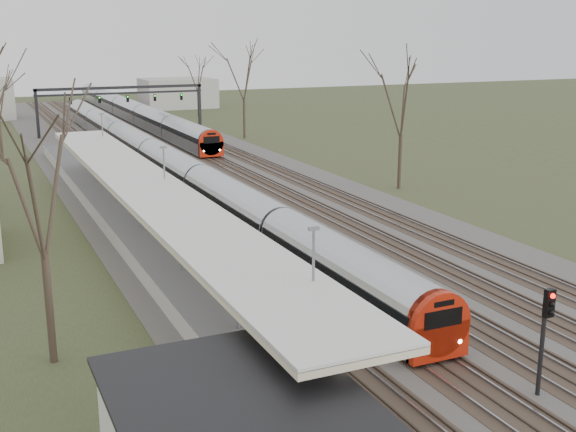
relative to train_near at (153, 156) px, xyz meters
name	(u,v)px	position (x,y,z in m)	size (l,w,h in m)	color
track_bed	(192,174)	(2.76, -3.31, -1.42)	(24.00, 160.00, 0.22)	#474442
platform	(132,226)	(-6.55, -20.81, -0.98)	(3.50, 69.00, 1.00)	#9E9B93
canopy	(146,187)	(-6.55, -25.33, 2.45)	(4.10, 50.00, 3.11)	slate
signal_gantry	(121,95)	(2.79, 26.67, 3.43)	(21.00, 0.59, 6.08)	black
tree_west_near	(38,180)	(-13.50, -38.31, 5.81)	(5.00, 5.00, 10.30)	#2D231C
tree_east_far	(402,100)	(16.50, -16.31, 5.81)	(5.00, 5.00, 10.30)	#2D231C
train_near	(153,156)	(0.00, 0.00, 0.00)	(2.62, 90.21, 3.05)	#AEB1B8
train_far	(131,111)	(7.00, 41.14, 0.00)	(2.62, 75.21, 3.05)	#AEB1B8
passenger	(299,338)	(-5.46, -43.74, 0.29)	(0.56, 0.37, 1.54)	#335063
signal_post	(545,326)	(1.75, -48.27, 1.25)	(0.35, 0.45, 4.10)	black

